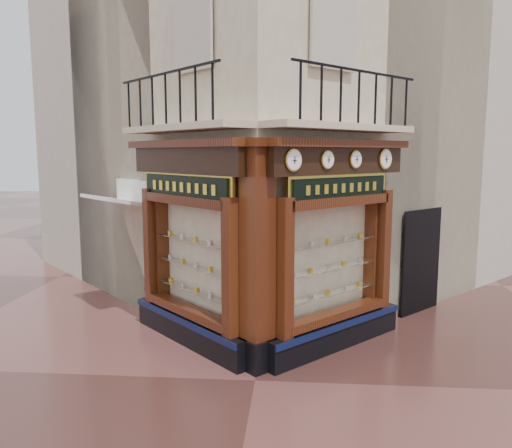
# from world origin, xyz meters

# --- Properties ---
(ground) EXTENTS (80.00, 80.00, 0.00)m
(ground) POSITION_xyz_m (0.00, 0.00, 0.00)
(ground) COLOR #442420
(ground) RESTS_ON ground
(main_building) EXTENTS (11.31, 11.31, 12.00)m
(main_building) POSITION_xyz_m (0.00, 6.16, 6.00)
(main_building) COLOR beige
(main_building) RESTS_ON ground
(neighbour_left) EXTENTS (11.31, 11.31, 11.00)m
(neighbour_left) POSITION_xyz_m (-2.47, 8.63, 5.50)
(neighbour_left) COLOR beige
(neighbour_left) RESTS_ON ground
(neighbour_right) EXTENTS (11.31, 11.31, 11.00)m
(neighbour_right) POSITION_xyz_m (2.47, 8.63, 5.50)
(neighbour_right) COLOR beige
(neighbour_right) RESTS_ON ground
(shopfront_left) EXTENTS (2.86, 2.86, 3.98)m
(shopfront_left) POSITION_xyz_m (-1.41, 1.57, 1.98)
(shopfront_left) COLOR black
(shopfront_left) RESTS_ON ground
(shopfront_right) EXTENTS (2.86, 2.86, 3.98)m
(shopfront_right) POSITION_xyz_m (1.41, 1.57, 1.98)
(shopfront_right) COLOR black
(shopfront_right) RESTS_ON ground
(corner_pilaster) EXTENTS (0.85, 0.85, 3.98)m
(corner_pilaster) POSITION_xyz_m (0.00, 0.50, 1.95)
(corner_pilaster) COLOR black
(corner_pilaster) RESTS_ON ground
(balcony) EXTENTS (5.94, 2.97, 1.03)m
(balcony) POSITION_xyz_m (0.00, 1.49, 4.22)
(balcony) COLOR beige
(balcony) RESTS_ON ground
(clock_a) EXTENTS (0.30, 0.30, 0.37)m
(clock_a) POSITION_xyz_m (0.59, 0.49, 3.62)
(clock_a) COLOR #B4963C
(clock_a) RESTS_ON ground
(clock_b) EXTENTS (0.26, 0.26, 0.32)m
(clock_b) POSITION_xyz_m (1.18, 1.08, 3.62)
(clock_b) COLOR #B4963C
(clock_b) RESTS_ON ground
(clock_c) EXTENTS (0.27, 0.27, 0.33)m
(clock_c) POSITION_xyz_m (1.73, 1.63, 3.62)
(clock_c) COLOR #B4963C
(clock_c) RESTS_ON ground
(clock_d) EXTENTS (0.32, 0.32, 0.40)m
(clock_d) POSITION_xyz_m (2.39, 2.28, 3.62)
(clock_d) COLOR #B4963C
(clock_d) RESTS_ON ground
(awning) EXTENTS (1.92, 1.92, 0.27)m
(awning) POSITION_xyz_m (-3.43, 3.22, 0.00)
(awning) COLOR white
(awning) RESTS_ON ground
(signboard_left) EXTENTS (2.16, 2.16, 0.58)m
(signboard_left) POSITION_xyz_m (-1.46, 1.51, 3.10)
(signboard_left) COLOR gold
(signboard_left) RESTS_ON ground
(signboard_right) EXTENTS (1.96, 1.96, 0.52)m
(signboard_right) POSITION_xyz_m (1.46, 1.51, 3.10)
(signboard_right) COLOR gold
(signboard_right) RESTS_ON ground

